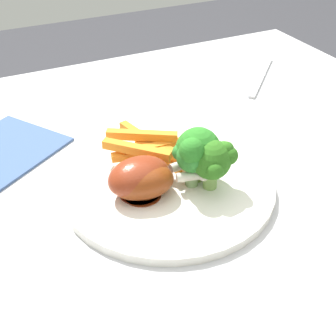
# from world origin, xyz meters

# --- Properties ---
(dining_table) EXTENTS (0.96, 0.84, 0.73)m
(dining_table) POSITION_xyz_m (0.00, 0.00, 0.62)
(dining_table) COLOR #B7B7BC
(dining_table) RESTS_ON ground_plane
(dinner_plate) EXTENTS (0.28, 0.28, 0.01)m
(dinner_plate) POSITION_xyz_m (-0.04, -0.04, 0.74)
(dinner_plate) COLOR white
(dinner_plate) RESTS_ON dining_table
(broccoli_floret_front) EXTENTS (0.06, 0.06, 0.07)m
(broccoli_floret_front) POSITION_xyz_m (-0.00, -0.05, 0.79)
(broccoli_floret_front) COLOR #92AB53
(broccoli_floret_front) RESTS_ON dinner_plate
(broccoli_floret_middle) EXTENTS (0.05, 0.05, 0.06)m
(broccoli_floret_middle) POSITION_xyz_m (-0.01, -0.06, 0.78)
(broccoli_floret_middle) COLOR #7D9F60
(broccoli_floret_middle) RESTS_ON dinner_plate
(broccoli_floret_back) EXTENTS (0.06, 0.06, 0.07)m
(broccoli_floret_back) POSITION_xyz_m (0.01, -0.07, 0.78)
(broccoli_floret_back) COLOR #82AF54
(broccoli_floret_back) RESTS_ON dinner_plate
(carrot_fries_pile) EXTENTS (0.15, 0.16, 0.04)m
(carrot_fries_pile) POSITION_xyz_m (-0.03, 0.02, 0.76)
(carrot_fries_pile) COLOR orange
(carrot_fries_pile) RESTS_ON dinner_plate
(chicken_drumstick_near) EXTENTS (0.13, 0.06, 0.05)m
(chicken_drumstick_near) POSITION_xyz_m (-0.08, -0.04, 0.76)
(chicken_drumstick_near) COLOR #5A1A0D
(chicken_drumstick_near) RESTS_ON dinner_plate
(chicken_drumstick_far) EXTENTS (0.13, 0.07, 0.04)m
(chicken_drumstick_far) POSITION_xyz_m (-0.07, -0.05, 0.76)
(chicken_drumstick_far) COLOR #591E0B
(chicken_drumstick_far) RESTS_ON dinner_plate
(fork) EXTENTS (0.14, 0.14, 0.00)m
(fork) POSITION_xyz_m (0.28, 0.20, 0.73)
(fork) COLOR silver
(fork) RESTS_ON dining_table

